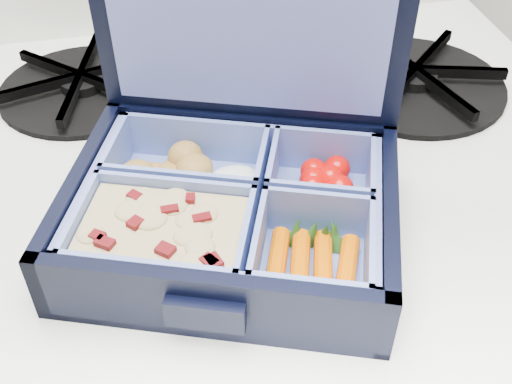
{
  "coord_description": "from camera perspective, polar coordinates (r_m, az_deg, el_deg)",
  "views": [
    {
      "loc": [
        0.1,
        1.23,
        1.25
      ],
      "look_at": [
        0.17,
        1.58,
        0.93
      ],
      "focal_mm": 45.0,
      "sensor_mm": 36.0,
      "label": 1
    }
  ],
  "objects": [
    {
      "name": "bento_box",
      "position": [
        0.48,
        -2.18,
        -1.84
      ],
      "size": [
        0.29,
        0.26,
        0.06
      ],
      "primitive_type": null,
      "rotation": [
        0.0,
        0.0,
        -0.35
      ],
      "color": "black",
      "rests_on": "stove"
    },
    {
      "name": "burner_grate",
      "position": [
        0.68,
        13.89,
        10.04
      ],
      "size": [
        0.23,
        0.23,
        0.03
      ],
      "primitive_type": "cylinder",
      "rotation": [
        0.0,
        0.0,
        -0.27
      ],
      "color": "black",
      "rests_on": "stove"
    },
    {
      "name": "burner_grate_rear",
      "position": [
        0.68,
        -15.2,
        9.31
      ],
      "size": [
        0.21,
        0.21,
        0.02
      ],
      "primitive_type": "cylinder",
      "rotation": [
        0.0,
        0.0,
        0.29
      ],
      "color": "black",
      "rests_on": "stove"
    },
    {
      "name": "fork",
      "position": [
        0.6,
        5.06,
        5.38
      ],
      "size": [
        0.15,
        0.16,
        0.01
      ],
      "primitive_type": null,
      "rotation": [
        0.0,
        0.0,
        -0.78
      ],
      "color": "silver",
      "rests_on": "stove"
    }
  ]
}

